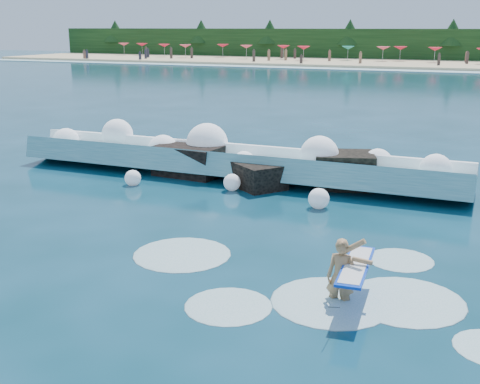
{
  "coord_description": "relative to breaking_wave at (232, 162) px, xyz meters",
  "views": [
    {
      "loc": [
        7.35,
        -11.85,
        5.35
      ],
      "look_at": [
        1.5,
        2.0,
        1.2
      ],
      "focal_mm": 45.0,
      "sensor_mm": 36.0,
      "label": 1
    }
  ],
  "objects": [
    {
      "name": "wave_spray",
      "position": [
        -0.62,
        -0.07,
        0.43
      ],
      "size": [
        15.64,
        4.17,
        1.89
      ],
      "color": "white",
      "rests_on": "ground"
    },
    {
      "name": "breaking_wave",
      "position": [
        0.0,
        0.0,
        0.0
      ],
      "size": [
        16.84,
        2.68,
        1.45
      ],
      "color": "teal",
      "rests_on": "ground"
    },
    {
      "name": "wet_band",
      "position": [
        1.34,
        58.99,
        -0.47
      ],
      "size": [
        140.0,
        5.0,
        0.08
      ],
      "primitive_type": "cube",
      "color": "silver",
      "rests_on": "ground"
    },
    {
      "name": "beach_umbrellas",
      "position": [
        1.43,
        72.01,
        1.74
      ],
      "size": [
        110.88,
        6.45,
        0.5
      ],
      "color": "#D83F55",
      "rests_on": "ground"
    },
    {
      "name": "surf_foam",
      "position": [
        5.46,
        -8.43,
        -0.51
      ],
      "size": [
        8.93,
        5.49,
        0.12
      ],
      "color": "silver",
      "rests_on": "ground"
    },
    {
      "name": "rock_cluster",
      "position": [
        1.08,
        -0.39,
        -0.06
      ],
      "size": [
        8.16,
        3.36,
        1.39
      ],
      "color": "black",
      "rests_on": "ground"
    },
    {
      "name": "beach",
      "position": [
        1.34,
        69.99,
        -0.31
      ],
      "size": [
        140.0,
        20.0,
        0.4
      ],
      "primitive_type": "cube",
      "color": "tan",
      "rests_on": "ground"
    },
    {
      "name": "surfer_with_board",
      "position": [
        6.29,
        -8.85,
        0.08
      ],
      "size": [
        0.9,
        2.81,
        1.59
      ],
      "color": "#A97C4F",
      "rests_on": "ground"
    },
    {
      "name": "treeline",
      "position": [
        1.34,
        79.99,
        1.99
      ],
      "size": [
        140.0,
        4.0,
        5.0
      ],
      "primitive_type": "cube",
      "color": "black",
      "rests_on": "ground"
    },
    {
      "name": "ground",
      "position": [
        1.34,
        -8.01,
        -0.51
      ],
      "size": [
        200.0,
        200.0,
        0.0
      ],
      "primitive_type": "plane",
      "color": "#072F3A",
      "rests_on": "ground"
    },
    {
      "name": "beachgoers",
      "position": [
        -6.59,
        66.45,
        0.58
      ],
      "size": [
        106.76,
        13.99,
        1.94
      ],
      "color": "#3F332D",
      "rests_on": "ground"
    }
  ]
}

